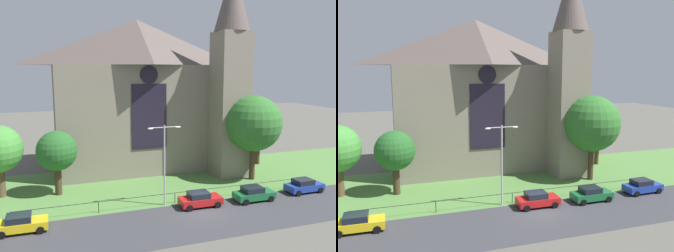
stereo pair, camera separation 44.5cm
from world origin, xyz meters
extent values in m
plane|color=#56544C|center=(0.00, 10.00, 0.00)|extent=(160.00, 160.00, 0.00)
cube|color=#38383D|center=(0.00, -2.00, 0.00)|extent=(120.00, 8.00, 0.01)
cube|color=#517F3D|center=(0.00, 8.00, 0.00)|extent=(120.00, 20.00, 0.01)
cube|color=gray|center=(-1.88, 17.89, 7.00)|extent=(22.00, 12.00, 14.00)
pyramid|color=#594C47|center=(-1.88, 17.89, 17.00)|extent=(22.00, 12.00, 6.00)
cube|color=black|center=(-1.88, 11.84, 7.70)|extent=(4.40, 0.16, 8.00)
cylinder|color=black|center=(-1.88, 11.84, 12.80)|extent=(2.20, 0.15, 2.20)
cube|color=gray|center=(8.12, 9.89, 9.00)|extent=(4.00, 4.00, 18.00)
cylinder|color=black|center=(-1.88, 2.50, 1.10)|extent=(30.68, 0.05, 0.05)
cylinder|color=black|center=(-17.22, 2.50, 0.55)|extent=(0.06, 0.07, 1.10)
cylinder|color=black|center=(-9.55, 2.50, 0.55)|extent=(0.07, 0.07, 1.10)
cylinder|color=black|center=(-1.88, 2.50, 0.55)|extent=(0.06, 0.07, 1.10)
cylinder|color=black|center=(5.79, 2.50, 0.55)|extent=(0.06, 0.07, 1.10)
cylinder|color=black|center=(13.46, 2.50, 0.55)|extent=(0.07, 0.07, 1.10)
cylinder|color=#423021|center=(-12.96, 9.00, 1.62)|extent=(0.74, 0.74, 3.24)
sphere|color=#235B23|center=(-12.96, 9.00, 4.85)|extent=(4.31, 4.31, 4.31)
cylinder|color=#423021|center=(9.89, 7.06, 2.22)|extent=(0.70, 0.70, 4.44)
sphere|color=#2D6B28|center=(9.89, 7.06, 6.98)|extent=(6.76, 6.76, 6.76)
cylinder|color=#423021|center=(14.52, 13.05, 1.40)|extent=(0.63, 0.63, 2.81)
sphere|color=#428C38|center=(14.52, 13.05, 4.26)|extent=(3.88, 3.88, 3.88)
cylinder|color=brown|center=(-18.77, 10.28, 1.66)|extent=(0.93, 0.93, 3.32)
cylinder|color=#B2B2B7|center=(-3.01, 2.40, 4.05)|extent=(0.16, 0.16, 8.11)
cylinder|color=#B2B2B7|center=(-3.71, 2.40, 7.91)|extent=(1.40, 0.10, 0.10)
cylinder|color=#B2B2B7|center=(-2.31, 2.40, 7.91)|extent=(1.40, 0.10, 0.10)
ellipsoid|color=white|center=(-4.41, 2.40, 7.86)|extent=(0.57, 0.26, 0.20)
ellipsoid|color=white|center=(-1.61, 2.40, 7.86)|extent=(0.57, 0.26, 0.20)
cube|color=gold|center=(-16.19, 0.58, 0.61)|extent=(4.23, 1.87, 0.70)
cube|color=black|center=(-16.39, 0.59, 1.23)|extent=(2.03, 1.64, 0.55)
cylinder|color=black|center=(-14.70, 1.46, 0.32)|extent=(0.64, 0.23, 0.64)
cylinder|color=black|center=(-14.74, -0.34, 0.32)|extent=(0.64, 0.23, 0.64)
cylinder|color=black|center=(-17.64, 1.51, 0.32)|extent=(0.64, 0.23, 0.64)
cylinder|color=black|center=(-17.68, -0.29, 0.32)|extent=(0.64, 0.23, 0.64)
cube|color=#B21919|center=(0.24, 0.91, 0.61)|extent=(4.23, 1.87, 0.70)
cube|color=black|center=(0.04, 0.91, 1.23)|extent=(2.03, 1.63, 0.55)
cylinder|color=black|center=(1.72, 1.78, 0.32)|extent=(0.64, 0.23, 0.64)
cylinder|color=black|center=(1.69, -0.02, 0.32)|extent=(0.64, 0.23, 0.64)
cylinder|color=black|center=(-1.22, 1.83, 0.32)|extent=(0.64, 0.23, 0.64)
cylinder|color=black|center=(-1.25, 0.03, 0.32)|extent=(0.64, 0.23, 0.64)
cube|color=#196033|center=(6.15, 0.59, 0.61)|extent=(4.21, 1.83, 0.70)
cube|color=black|center=(5.95, 0.59, 1.23)|extent=(2.01, 1.61, 0.55)
cylinder|color=black|center=(7.61, 1.50, 0.32)|extent=(0.64, 0.22, 0.64)
cylinder|color=black|center=(7.62, -0.30, 0.32)|extent=(0.64, 0.22, 0.64)
cylinder|color=black|center=(4.67, 1.48, 0.32)|extent=(0.64, 0.22, 0.64)
cylinder|color=black|center=(4.68, -0.32, 0.32)|extent=(0.64, 0.22, 0.64)
cube|color=#1E3899|center=(12.82, 1.04, 0.61)|extent=(4.24, 1.90, 0.70)
cube|color=black|center=(12.62, 1.04, 1.23)|extent=(2.04, 1.65, 0.55)
cylinder|color=black|center=(14.27, 1.98, 0.32)|extent=(0.65, 0.24, 0.64)
cylinder|color=black|center=(14.31, 0.18, 0.32)|extent=(0.65, 0.24, 0.64)
cylinder|color=black|center=(11.33, 1.91, 0.32)|extent=(0.65, 0.24, 0.64)
cylinder|color=black|center=(11.37, 0.11, 0.32)|extent=(0.65, 0.24, 0.64)
camera|label=1|loc=(-13.61, -29.93, 13.52)|focal=38.10mm
camera|label=2|loc=(-13.19, -30.07, 13.52)|focal=38.10mm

